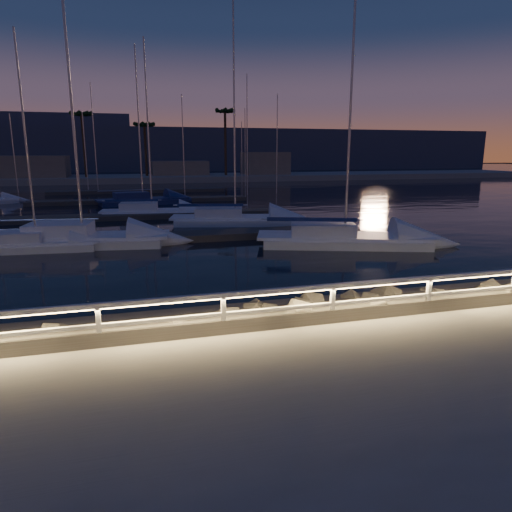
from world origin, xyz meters
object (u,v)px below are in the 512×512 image
object	(u,v)px
guard_rail	(181,307)
sailboat_b	(33,243)
sailboat_h	(232,218)
sailboat_g	(149,211)
sailboat_k	(140,200)
sailboat_d	(340,237)
sailboat_c	(78,238)

from	to	relation	value
guard_rail	sailboat_b	xyz separation A→B (m)	(-6.12, 15.17, -0.98)
sailboat_b	sailboat_h	size ratio (longest dim) A/B	0.71
sailboat_g	sailboat_k	size ratio (longest dim) A/B	0.91
sailboat_d	sailboat_k	xyz separation A→B (m)	(-10.17, 24.14, -0.00)
sailboat_g	sailboat_h	size ratio (longest dim) A/B	0.88
sailboat_c	sailboat_h	size ratio (longest dim) A/B	1.02
sailboat_b	sailboat_d	xyz separation A→B (m)	(16.23, -3.08, 0.07)
sailboat_h	sailboat_k	world-z (taller)	sailboat_h
guard_rail	sailboat_c	size ratio (longest dim) A/B	2.80
sailboat_g	sailboat_h	distance (m)	7.98
sailboat_d	sailboat_k	bearing A→B (deg)	131.85
sailboat_b	sailboat_g	distance (m)	13.48
sailboat_b	sailboat_k	bearing A→B (deg)	78.39
sailboat_c	sailboat_g	bearing A→B (deg)	76.73
sailboat_b	sailboat_c	world-z (taller)	sailboat_c
guard_rail	sailboat_h	distance (m)	22.08
sailboat_h	sailboat_k	xyz separation A→B (m)	(-6.01, 14.98, 0.01)
sailboat_k	guard_rail	bearing A→B (deg)	-101.70
guard_rail	sailboat_c	distance (m)	16.32
sailboat_h	sailboat_b	bearing A→B (deg)	-139.42
guard_rail	sailboat_h	size ratio (longest dim) A/B	2.85
sailboat_d	sailboat_b	bearing A→B (deg)	-171.74
guard_rail	sailboat_d	bearing A→B (deg)	50.08
guard_rail	sailboat_d	distance (m)	15.79
sailboat_d	sailboat_h	bearing A→B (deg)	133.41
guard_rail	sailboat_b	distance (m)	16.39
sailboat_d	sailboat_g	xyz separation A→B (m)	(-9.71, 14.88, -0.03)
sailboat_h	sailboat_c	bearing A→B (deg)	-137.37
sailboat_d	sailboat_g	distance (m)	17.77
sailboat_b	sailboat_h	bearing A→B (deg)	31.15
sailboat_g	sailboat_h	xyz separation A→B (m)	(5.56, -5.72, 0.02)
sailboat_h	sailboat_d	bearing A→B (deg)	-51.71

